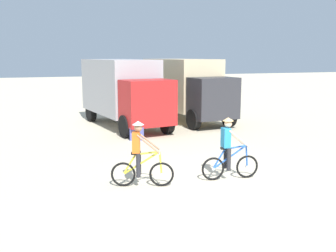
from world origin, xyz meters
name	(u,v)px	position (x,y,z in m)	size (l,w,h in m)	color
ground_plane	(222,190)	(0.00, 0.00, 0.00)	(120.00, 120.00, 0.00)	beige
box_truck_grey_hauler	(124,89)	(-0.21, 10.33, 1.87)	(3.29, 7.01, 3.35)	#9E9EA3
box_truck_tan_camper	(186,86)	(3.45, 11.04, 1.87)	(3.05, 6.96, 3.35)	#CCB78E
cyclist_orange_shirt	(140,156)	(-2.00, 1.01, 0.85)	(1.65, 0.73, 1.82)	black
cyclist_cowboy_hat	(229,151)	(0.58, 0.76, 0.85)	(1.72, 0.52, 1.82)	black
supply_crate	(137,133)	(-0.44, 7.06, 0.28)	(0.59, 0.67, 0.56)	#4C5199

